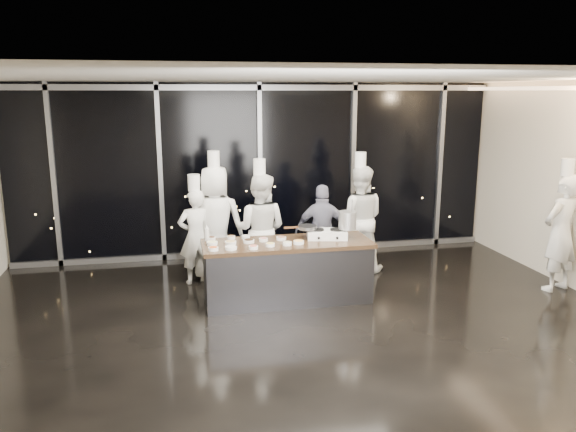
{
  "coord_description": "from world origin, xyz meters",
  "views": [
    {
      "loc": [
        -1.59,
        -6.8,
        3.04
      ],
      "look_at": [
        0.07,
        1.2,
        1.21
      ],
      "focal_mm": 35.0,
      "sensor_mm": 36.0,
      "label": 1
    }
  ],
  "objects_px": {
    "demo_counter": "(287,271)",
    "chef_right": "(359,218)",
    "stove": "(327,234)",
    "chef_center": "(260,229)",
    "chef_far_left": "(196,235)",
    "chef_left": "(215,223)",
    "chef_side": "(561,232)",
    "frying_pan": "(307,227)",
    "guest": "(323,231)",
    "stock_pot": "(347,220)"
  },
  "relations": [
    {
      "from": "demo_counter",
      "to": "chef_right",
      "type": "distance_m",
      "value": 1.97
    },
    {
      "from": "chef_far_left",
      "to": "chef_side",
      "type": "xyz_separation_m",
      "value": [
        5.47,
        -1.47,
        0.14
      ]
    },
    {
      "from": "frying_pan",
      "to": "stock_pot",
      "type": "distance_m",
      "value": 0.61
    },
    {
      "from": "stock_pot",
      "to": "guest",
      "type": "bearing_deg",
      "value": 97.29
    },
    {
      "from": "chef_side",
      "to": "chef_right",
      "type": "bearing_deg",
      "value": -49.84
    },
    {
      "from": "chef_center",
      "to": "guest",
      "type": "height_order",
      "value": "chef_center"
    },
    {
      "from": "stock_pot",
      "to": "chef_right",
      "type": "distance_m",
      "value": 1.32
    },
    {
      "from": "demo_counter",
      "to": "chef_right",
      "type": "relative_size",
      "value": 1.2
    },
    {
      "from": "chef_center",
      "to": "chef_right",
      "type": "bearing_deg",
      "value": -145.59
    },
    {
      "from": "stove",
      "to": "chef_far_left",
      "type": "relative_size",
      "value": 0.36
    },
    {
      "from": "chef_center",
      "to": "frying_pan",
      "type": "bearing_deg",
      "value": 153.56
    },
    {
      "from": "chef_center",
      "to": "stock_pot",
      "type": "bearing_deg",
      "value": 168.56
    },
    {
      "from": "stove",
      "to": "frying_pan",
      "type": "height_order",
      "value": "frying_pan"
    },
    {
      "from": "stove",
      "to": "chef_right",
      "type": "xyz_separation_m",
      "value": [
        0.88,
        1.11,
        -0.05
      ]
    },
    {
      "from": "chef_left",
      "to": "chef_far_left",
      "type": "bearing_deg",
      "value": 32.7
    },
    {
      "from": "stove",
      "to": "guest",
      "type": "distance_m",
      "value": 0.92
    },
    {
      "from": "stock_pot",
      "to": "chef_left",
      "type": "height_order",
      "value": "chef_left"
    },
    {
      "from": "frying_pan",
      "to": "guest",
      "type": "height_order",
      "value": "guest"
    },
    {
      "from": "demo_counter",
      "to": "frying_pan",
      "type": "bearing_deg",
      "value": 24.33
    },
    {
      "from": "frying_pan",
      "to": "chef_side",
      "type": "xyz_separation_m",
      "value": [
        3.87,
        -0.55,
        -0.13
      ]
    },
    {
      "from": "stove",
      "to": "chef_side",
      "type": "height_order",
      "value": "chef_side"
    },
    {
      "from": "frying_pan",
      "to": "chef_left",
      "type": "xyz_separation_m",
      "value": [
        -1.27,
        1.02,
        -0.11
      ]
    },
    {
      "from": "demo_counter",
      "to": "stock_pot",
      "type": "xyz_separation_m",
      "value": [
        0.92,
        0.03,
        0.72
      ]
    },
    {
      "from": "chef_center",
      "to": "guest",
      "type": "distance_m",
      "value": 1.07
    },
    {
      "from": "stove",
      "to": "chef_right",
      "type": "height_order",
      "value": "chef_right"
    },
    {
      "from": "chef_center",
      "to": "guest",
      "type": "relative_size",
      "value": 1.3
    },
    {
      "from": "stock_pot",
      "to": "chef_side",
      "type": "xyz_separation_m",
      "value": [
        3.28,
        -0.43,
        -0.24
      ]
    },
    {
      "from": "chef_left",
      "to": "frying_pan",
      "type": "bearing_deg",
      "value": 156.67
    },
    {
      "from": "stove",
      "to": "stock_pot",
      "type": "bearing_deg",
      "value": 0.89
    },
    {
      "from": "guest",
      "to": "chef_right",
      "type": "height_order",
      "value": "chef_right"
    },
    {
      "from": "chef_center",
      "to": "chef_side",
      "type": "height_order",
      "value": "chef_side"
    },
    {
      "from": "chef_side",
      "to": "demo_counter",
      "type": "bearing_deg",
      "value": -24.83
    },
    {
      "from": "chef_center",
      "to": "guest",
      "type": "bearing_deg",
      "value": -150.58
    },
    {
      "from": "chef_far_left",
      "to": "chef_right",
      "type": "bearing_deg",
      "value": 173.32
    },
    {
      "from": "stove",
      "to": "chef_center",
      "type": "relative_size",
      "value": 0.32
    },
    {
      "from": "chef_center",
      "to": "chef_right",
      "type": "height_order",
      "value": "chef_right"
    },
    {
      "from": "stove",
      "to": "stock_pot",
      "type": "xyz_separation_m",
      "value": [
        0.3,
        -0.05,
        0.21
      ]
    },
    {
      "from": "guest",
      "to": "stove",
      "type": "bearing_deg",
      "value": 93.25
    },
    {
      "from": "chef_right",
      "to": "chef_side",
      "type": "relative_size",
      "value": 1.0
    },
    {
      "from": "guest",
      "to": "chef_right",
      "type": "relative_size",
      "value": 0.76
    },
    {
      "from": "chef_side",
      "to": "frying_pan",
      "type": "bearing_deg",
      "value": -27.44
    },
    {
      "from": "guest",
      "to": "chef_side",
      "type": "bearing_deg",
      "value": 172.77
    },
    {
      "from": "demo_counter",
      "to": "frying_pan",
      "type": "distance_m",
      "value": 0.71
    },
    {
      "from": "frying_pan",
      "to": "chef_right",
      "type": "bearing_deg",
      "value": 52.82
    },
    {
      "from": "frying_pan",
      "to": "guest",
      "type": "xyz_separation_m",
      "value": [
        0.47,
        0.81,
        -0.29
      ]
    },
    {
      "from": "chef_left",
      "to": "chef_center",
      "type": "bearing_deg",
      "value": 170.37
    },
    {
      "from": "chef_left",
      "to": "chef_center",
      "type": "xyz_separation_m",
      "value": [
        0.68,
        -0.32,
        -0.05
      ]
    },
    {
      "from": "chef_right",
      "to": "stock_pot",
      "type": "bearing_deg",
      "value": 81.05
    },
    {
      "from": "demo_counter",
      "to": "chef_center",
      "type": "height_order",
      "value": "chef_center"
    },
    {
      "from": "stove",
      "to": "chef_center",
      "type": "height_order",
      "value": "chef_center"
    }
  ]
}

